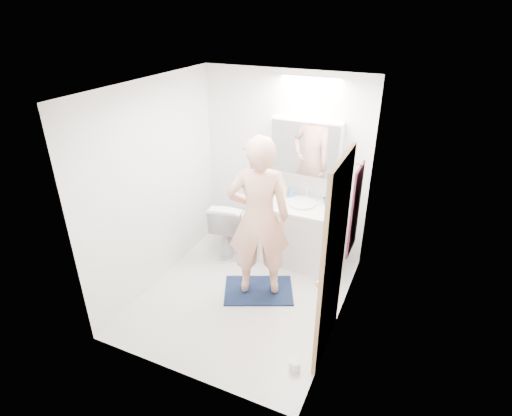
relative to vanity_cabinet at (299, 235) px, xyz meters
The scene contains 23 objects.
floor 1.10m from the vanity_cabinet, 109.57° to the right, with size 2.50×2.50×0.00m, color silver.
ceiling 2.26m from the vanity_cabinet, 109.57° to the right, with size 2.50×2.50×0.00m, color white.
wall_back 0.92m from the vanity_cabinet, 140.29° to the left, with size 2.50×2.50×0.00m, color white.
wall_front 2.38m from the vanity_cabinet, 98.81° to the right, with size 2.50×2.50×0.00m, color white.
wall_left 1.92m from the vanity_cabinet, 146.23° to the right, with size 2.50×2.50×0.00m, color white.
wall_right 1.47m from the vanity_cabinet, 51.89° to the right, with size 2.50×2.50×0.00m, color white.
vanity_cabinet is the anchor object (origin of this frame).
countertop 0.41m from the vanity_cabinet, 90.00° to the right, with size 0.95×0.58×0.04m, color white.
sink_basin 0.45m from the vanity_cabinet, 90.00° to the left, with size 0.36×0.36×0.03m, color white.
faucet 0.56m from the vanity_cabinet, 90.00° to the left, with size 0.02×0.02×0.16m, color silver.
medicine_cabinet 1.13m from the vanity_cabinet, 101.60° to the left, with size 0.88×0.14×0.70m, color white.
mirror_panel 1.12m from the vanity_cabinet, 107.84° to the left, with size 0.84×0.01×0.66m, color silver.
toilet 0.93m from the vanity_cabinet, behind, with size 0.43×0.76×0.78m, color white.
bath_rug 0.93m from the vanity_cabinet, 104.60° to the right, with size 0.80×0.55×0.02m, color #121E39.
person 1.04m from the vanity_cabinet, 104.60° to the right, with size 0.69×0.45×1.88m, color #E1A187.
door 1.63m from the vanity_cabinet, 60.74° to the right, with size 0.04×0.80×2.00m, color #AA8255.
door_knob 1.85m from the vanity_cabinet, 66.66° to the right, with size 0.06×0.06×0.06m, color gold.
towel 1.10m from the vanity_cabinet, 29.45° to the right, with size 0.02×0.42×1.00m, color #101632.
towel_hook 1.49m from the vanity_cabinet, 29.89° to the right, with size 0.02×0.02×0.07m, color silver.
soap_bottle_a 0.62m from the vanity_cabinet, 151.74° to the left, with size 0.08×0.08×0.20m, color beige.
soap_bottle_b 0.57m from the vanity_cabinet, 137.44° to the left, with size 0.07×0.07×0.16m, color #5E97CB.
toothbrush_cup 0.57m from the vanity_cabinet, 29.89° to the left, with size 0.09×0.09×0.08m, color #4548CF.
toilet_paper_roll 1.86m from the vanity_cabinet, 72.00° to the right, with size 0.11×0.11×0.10m, color white.
Camera 1 is at (1.70, -3.40, 3.08)m, focal length 28.52 mm.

